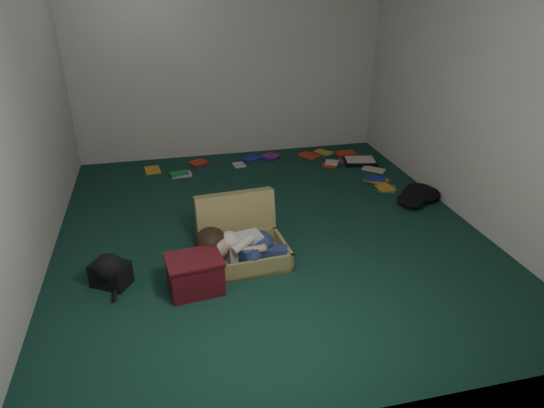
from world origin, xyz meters
name	(u,v)px	position (x,y,z in m)	size (l,w,h in m)	color
floor	(269,229)	(0.00, 0.00, 0.00)	(4.50, 4.50, 0.00)	#153D32
wall_back	(229,57)	(0.00, 2.25, 1.30)	(4.50, 4.50, 0.00)	silver
wall_front	(377,213)	(0.00, -2.25, 1.30)	(4.50, 4.50, 0.00)	silver
wall_left	(19,112)	(-2.00, 0.00, 1.30)	(4.50, 4.50, 0.00)	silver
wall_right	(473,87)	(2.00, 0.00, 1.30)	(4.50, 4.50, 0.00)	silver
suitcase	(241,239)	(-0.34, -0.40, 0.16)	(0.77, 0.75, 0.53)	#9B9155
person	(241,246)	(-0.37, -0.58, 0.20)	(0.79, 0.37, 0.33)	beige
maroon_bin	(195,274)	(-0.78, -0.84, 0.15)	(0.47, 0.39, 0.30)	#59121B
backpack	(111,273)	(-1.44, -0.60, 0.11)	(0.36, 0.29, 0.22)	black
clothing_pile	(415,195)	(1.70, 0.25, 0.07)	(0.47, 0.38, 0.15)	black
paper_tray	(360,161)	(1.57, 1.48, 0.03)	(0.46, 0.38, 0.06)	black
book_scatter	(292,165)	(0.68, 1.60, 0.01)	(2.95, 1.60, 0.02)	gold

